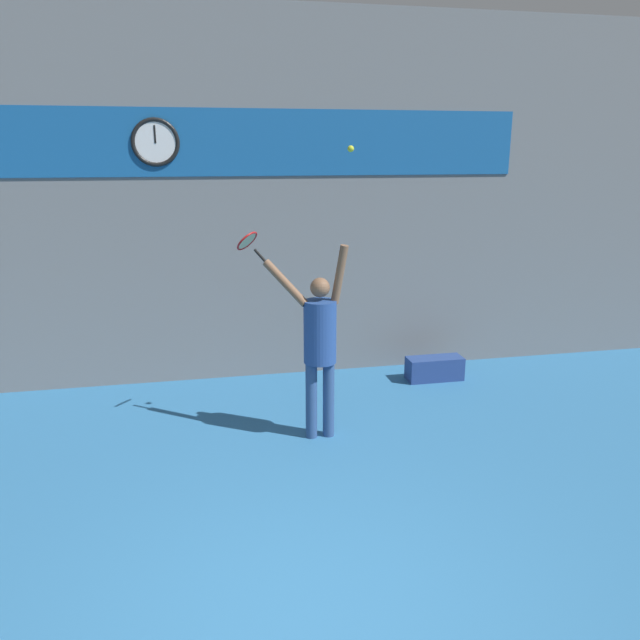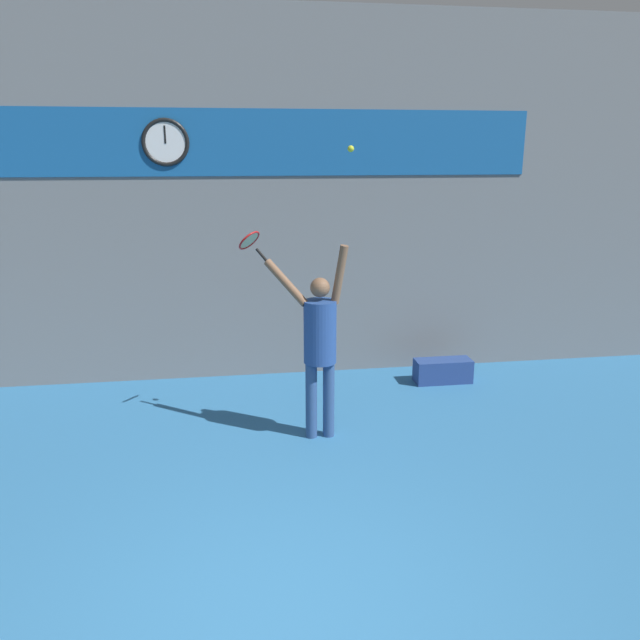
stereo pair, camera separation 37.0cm
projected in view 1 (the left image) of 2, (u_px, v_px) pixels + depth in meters
The scene contains 9 objects.
ground_plane at pixel (306, 640), 4.18m from camera, with size 18.00×18.00×0.00m, color teal.
back_wall at pixel (235, 201), 8.43m from camera, with size 18.00×0.10×5.00m.
sponsor_banner at pixel (234, 142), 8.17m from camera, with size 7.90×0.02×0.86m.
scoreboard_clock at pixel (155, 142), 7.96m from camera, with size 0.61×0.06×0.61m.
tennis_player at pixel (319, 340), 6.85m from camera, with size 0.91×0.54×2.21m.
tennis_racket at pixel (248, 242), 6.86m from camera, with size 0.37×0.35×0.34m.
tennis_ball at pixel (351, 149), 6.32m from camera, with size 0.07×0.07×0.07m.
water_bottle at pixel (443, 365), 9.14m from camera, with size 0.08×0.08×0.26m.
equipment_bag at pixel (435, 368), 8.87m from camera, with size 0.80×0.31×0.33m.
Camera 1 is at (-0.61, -3.41, 3.17)m, focal length 35.00 mm.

